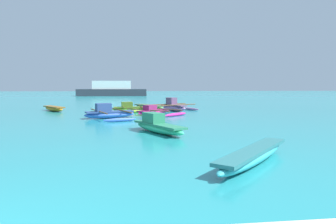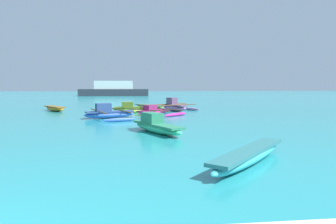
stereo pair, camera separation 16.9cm
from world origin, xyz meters
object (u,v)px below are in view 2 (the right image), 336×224
moored_boat_1 (153,111)px  moored_boat_2 (55,108)px  moored_boat_3 (150,106)px  moored_boat_7 (132,108)px  moored_boat_5 (156,126)px  distant_ferry (114,90)px  moored_boat_4 (109,113)px  moored_boat_0 (174,107)px  moored_boat_6 (250,155)px

moored_boat_1 → moored_boat_2: size_ratio=1.49×
moored_boat_3 → moored_boat_7: 3.15m
moored_boat_5 → distant_ferry: bearing=160.3°
moored_boat_5 → moored_boat_3: bearing=152.6°
moored_boat_1 → moored_boat_3: (0.04, 5.53, -0.03)m
moored_boat_7 → moored_boat_4: bearing=-108.8°
moored_boat_0 → moored_boat_7: bearing=-124.6°
moored_boat_0 → moored_boat_2: (-8.94, 1.12, -0.13)m
moored_boat_6 → moored_boat_7: moored_boat_7 is taller
moored_boat_1 → moored_boat_6: size_ratio=1.31×
moored_boat_0 → moored_boat_3: (-1.67, 3.03, -0.15)m
moored_boat_1 → distant_ferry: distant_ferry is taller
moored_boat_5 → moored_boat_6: size_ratio=1.02×
moored_boat_2 → moored_boat_3: size_ratio=0.79×
moored_boat_2 → moored_boat_5: 13.33m
moored_boat_5 → distant_ferry: distant_ferry is taller
moored_boat_1 → moored_boat_6: 12.97m
moored_boat_6 → distant_ferry: size_ratio=0.24×
moored_boat_5 → moored_boat_6: bearing=-5.1°
moored_boat_3 → moored_boat_5: (-0.42, -13.34, 0.10)m
moored_boat_0 → moored_boat_3: 3.46m
moored_boat_1 → moored_boat_2: moored_boat_1 is taller
moored_boat_6 → moored_boat_7: 15.91m
moored_boat_4 → moored_boat_7: size_ratio=1.34×
moored_boat_0 → moored_boat_2: bearing=-127.1°
moored_boat_6 → moored_boat_4: bearing=63.7°
moored_boat_1 → moored_boat_5: (-0.38, -7.82, 0.07)m
distant_ferry → moored_boat_1: bearing=-82.5°
moored_boat_5 → distant_ferry: size_ratio=0.25×
moored_boat_1 → moored_boat_0: bearing=10.7°
moored_boat_2 → moored_boat_6: moored_boat_2 is taller
moored_boat_1 → distant_ferry: 40.26m
moored_boat_1 → moored_boat_5: bearing=-137.6°
moored_boat_1 → moored_boat_7: (-1.45, 2.76, 0.02)m
moored_boat_2 → moored_boat_4: moored_boat_4 is taller
moored_boat_7 → moored_boat_0: bearing=-8.7°
moored_boat_2 → moored_boat_5: bearing=-3.4°
distant_ferry → moored_boat_2: bearing=-93.1°
moored_boat_4 → moored_boat_6: bearing=-87.7°
moored_boat_3 → moored_boat_4: size_ratio=0.81×
moored_boat_2 → moored_boat_4: 7.26m
moored_boat_6 → distant_ferry: (-6.77, 52.78, 1.00)m
moored_boat_0 → moored_boat_2: size_ratio=1.36×
moored_boat_1 → moored_boat_2: (-7.23, 3.62, -0.01)m
moored_boat_2 → moored_boat_5: size_ratio=0.86×
moored_boat_2 → moored_boat_7: size_ratio=0.86×
moored_boat_5 → moored_boat_6: (1.89, -5.06, -0.08)m
moored_boat_2 → distant_ferry: bearing=142.6°
moored_boat_7 → moored_boat_5: bearing=-88.1°
moored_boat_0 → moored_boat_4: 6.38m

